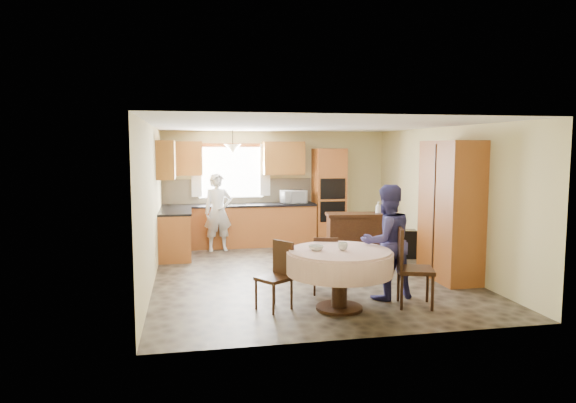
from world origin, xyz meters
The scene contains 36 objects.
floor centered at (0.00, 0.00, 0.00)m, with size 5.00×6.00×0.01m, color brown.
ceiling centered at (0.00, 0.00, 2.50)m, with size 5.00×6.00×0.01m, color white.
wall_back centered at (0.00, 3.00, 1.25)m, with size 5.00×0.02×2.50m, color #D3C787.
wall_front centered at (0.00, -3.00, 1.25)m, with size 5.00×0.02×2.50m, color #D3C787.
wall_left centered at (-2.50, 0.00, 1.25)m, with size 0.02×6.00×2.50m, color #D3C787.
wall_right centered at (2.50, 0.00, 1.25)m, with size 0.02×6.00×2.50m, color #D3C787.
window centered at (-1.00, 2.98, 1.60)m, with size 1.40×0.03×1.10m, color white.
curtain_left centered at (-1.75, 2.93, 1.65)m, with size 0.22×0.02×1.15m, color white.
curtain_right centered at (-0.25, 2.93, 1.65)m, with size 0.22×0.02×1.15m, color white.
base_cab_back centered at (-0.85, 2.70, 0.44)m, with size 3.30×0.60×0.88m, color #C96D35.
counter_back centered at (-0.85, 2.70, 0.90)m, with size 3.30×0.64×0.04m, color black.
base_cab_left centered at (-2.20, 1.80, 0.44)m, with size 0.60×1.20×0.88m, color #C96D35.
counter_left centered at (-2.20, 1.80, 0.90)m, with size 0.64×1.20×0.04m, color black.
backsplash centered at (-0.85, 2.99, 1.18)m, with size 3.30×0.02×0.55m, color #C3B089.
wall_cab_left centered at (-2.05, 2.83, 1.91)m, with size 0.85×0.33×0.72m, color #CB8932.
wall_cab_right centered at (0.15, 2.83, 1.91)m, with size 0.90×0.33×0.72m, color #CB8932.
wall_cab_side centered at (-2.33, 1.80, 1.91)m, with size 0.33×1.20×0.72m, color #CB8932.
oven_tower centered at (1.15, 2.69, 1.06)m, with size 0.66×0.62×2.12m, color #C96D35.
oven_upper centered at (1.15, 2.38, 1.25)m, with size 0.56×0.01×0.45m, color black.
oven_lower centered at (1.15, 2.38, 0.75)m, with size 0.56×0.01×0.45m, color black.
pendant centered at (-1.00, 2.50, 2.12)m, with size 0.36×0.36×0.18m, color beige.
sideboard centered at (1.21, 0.84, 0.43)m, with size 1.19×0.49×0.85m, color #371E0F.
space_heater centered at (2.20, 0.90, 0.27)m, with size 0.40×0.28×0.55m, color black.
cupboard centered at (2.22, -0.77, 1.12)m, with size 0.59×1.18×2.25m, color #C96D35.
dining_table centered at (0.00, -1.94, 0.62)m, with size 1.40×1.40×0.80m.
chair_left centered at (-0.79, -1.73, 0.50)m, with size 0.54×0.54×0.90m.
chair_back centered at (0.01, -1.22, 0.47)m, with size 0.45×0.45×0.86m.
chair_right centered at (0.96, -1.97, 0.59)m, with size 0.58×0.58×1.07m.
framed_picture centered at (2.47, 0.29, 1.64)m, with size 0.06×0.61×0.50m.
microwave centered at (0.33, 2.65, 1.06)m, with size 0.52×0.35×0.29m, color silver.
person_sink centered at (-1.34, 2.30, 0.81)m, with size 0.59×0.39×1.61m, color silver.
person_dining centered at (0.80, -1.57, 0.81)m, with size 0.79×0.62×1.63m, color navy.
bowl_sideboard centered at (0.99, 0.84, 0.88)m, with size 0.20×0.20×0.05m, color #B2B2B2.
bottle_sideboard centered at (1.60, 0.84, 0.98)m, with size 0.10×0.10×0.27m, color silver.
cup_table centered at (0.03, -1.96, 0.85)m, with size 0.13×0.13×0.10m, color #B2B2B2.
bowl_table centered at (-0.31, -1.89, 0.83)m, with size 0.20×0.20×0.06m, color #B2B2B2.
Camera 1 is at (-1.95, -8.31, 2.14)m, focal length 32.00 mm.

